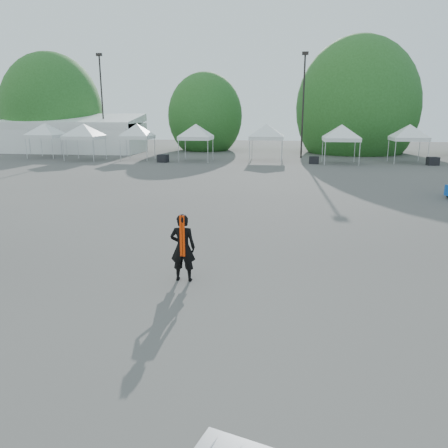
# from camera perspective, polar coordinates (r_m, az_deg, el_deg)

# --- Properties ---
(ground) EXTENTS (120.00, 120.00, 0.00)m
(ground) POSITION_cam_1_polar(r_m,az_deg,el_deg) (12.57, -0.03, -5.43)
(ground) COLOR #474442
(ground) RESTS_ON ground
(marquee) EXTENTS (15.00, 6.25, 4.23)m
(marquee) POSITION_cam_1_polar(r_m,az_deg,el_deg) (52.43, -19.01, 11.01)
(marquee) COLOR white
(marquee) RESTS_ON ground
(light_pole_west) EXTENTS (0.60, 0.25, 10.30)m
(light_pole_west) POSITION_cam_1_polar(r_m,az_deg,el_deg) (49.80, -15.66, 15.50)
(light_pole_west) COLOR black
(light_pole_west) RESTS_ON ground
(light_pole_east) EXTENTS (0.60, 0.25, 9.80)m
(light_pole_east) POSITION_cam_1_polar(r_m,az_deg,el_deg) (43.75, 10.32, 15.70)
(light_pole_east) COLOR black
(light_pole_east) RESTS_ON ground
(tree_far_w) EXTENTS (4.80, 4.80, 7.30)m
(tree_far_w) POSITION_cam_1_polar(r_m,az_deg,el_deg) (56.91, -21.52, 13.59)
(tree_far_w) COLOR #382314
(tree_far_w) RESTS_ON ground
(tree_mid_w) EXTENTS (4.16, 4.16, 6.33)m
(tree_mid_w) POSITION_cam_1_polar(r_m,az_deg,el_deg) (52.61, -2.46, 13.90)
(tree_mid_w) COLOR #382314
(tree_mid_w) RESTS_ON ground
(tree_mid_e) EXTENTS (5.12, 5.12, 7.79)m
(tree_mid_e) POSITION_cam_1_polar(r_m,az_deg,el_deg) (51.24, 16.97, 14.32)
(tree_mid_e) COLOR #382314
(tree_mid_e) RESTS_ON ground
(tent_a) EXTENTS (4.12, 4.12, 3.88)m
(tent_a) POSITION_cam_1_polar(r_m,az_deg,el_deg) (46.94, -22.37, 11.77)
(tent_a) COLOR silver
(tent_a) RESTS_ON ground
(tent_b) EXTENTS (4.30, 4.30, 3.88)m
(tent_b) POSITION_cam_1_polar(r_m,az_deg,el_deg) (43.02, -17.88, 12.01)
(tent_b) COLOR silver
(tent_b) RESTS_ON ground
(tent_c) EXTENTS (3.81, 3.81, 3.88)m
(tent_c) POSITION_cam_1_polar(r_m,az_deg,el_deg) (42.15, -11.31, 12.37)
(tent_c) COLOR silver
(tent_c) RESTS_ON ground
(tent_d) EXTENTS (4.02, 4.02, 3.88)m
(tent_d) POSITION_cam_1_polar(r_m,az_deg,el_deg) (40.21, -3.70, 12.54)
(tent_d) COLOR silver
(tent_d) RESTS_ON ground
(tent_e) EXTENTS (4.32, 4.32, 3.88)m
(tent_e) POSITION_cam_1_polar(r_m,az_deg,el_deg) (40.67, 5.61, 12.52)
(tent_e) COLOR silver
(tent_e) RESTS_ON ground
(tent_f) EXTENTS (4.27, 4.27, 3.88)m
(tent_f) POSITION_cam_1_polar(r_m,az_deg,el_deg) (39.43, 15.13, 12.05)
(tent_f) COLOR silver
(tent_f) RESTS_ON ground
(tent_g) EXTENTS (4.10, 4.10, 3.88)m
(tent_g) POSITION_cam_1_polar(r_m,az_deg,el_deg) (41.95, 23.11, 11.53)
(tent_g) COLOR silver
(tent_g) RESTS_ON ground
(man) EXTENTS (0.66, 0.45, 1.78)m
(man) POSITION_cam_1_polar(r_m,az_deg,el_deg) (11.26, -5.41, -3.07)
(man) COLOR black
(man) RESTS_ON ground
(crate_west) EXTENTS (1.01, 0.86, 0.69)m
(crate_west) POSITION_cam_1_polar(r_m,az_deg,el_deg) (39.75, -7.98, 8.49)
(crate_west) COLOR black
(crate_west) RESTS_ON ground
(crate_mid) EXTENTS (0.88, 0.71, 0.63)m
(crate_mid) POSITION_cam_1_polar(r_m,az_deg,el_deg) (38.94, 11.67, 8.18)
(crate_mid) COLOR black
(crate_mid) RESTS_ON ground
(crate_east) EXTENTS (0.97, 0.80, 0.69)m
(crate_east) POSITION_cam_1_polar(r_m,az_deg,el_deg) (40.99, 25.62, 7.42)
(crate_east) COLOR black
(crate_east) RESTS_ON ground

